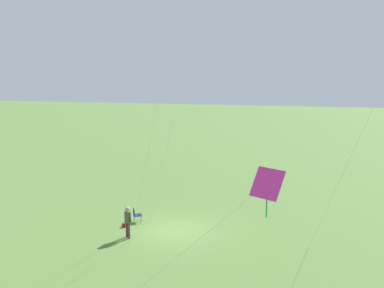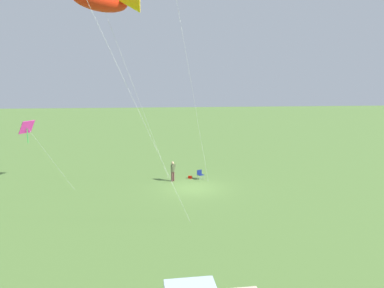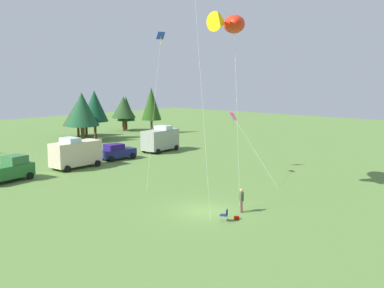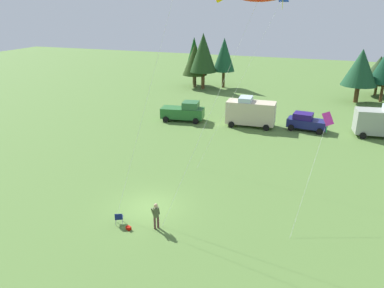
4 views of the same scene
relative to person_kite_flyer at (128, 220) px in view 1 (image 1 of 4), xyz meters
name	(u,v)px [view 1 (image 1 of 4)]	position (x,y,z in m)	size (l,w,h in m)	color
ground_plane	(175,230)	(-1.58, 2.19, -1.02)	(160.00, 160.00, 0.00)	#537736
person_kite_flyer	(128,220)	(0.00, 0.00, 0.00)	(0.53, 0.52, 1.74)	brown
folding_chair	(136,214)	(-2.42, -0.39, -0.53)	(0.64, 0.64, 0.82)	navy
backpack_on_grass	(126,225)	(-1.57, -0.74, -0.91)	(0.32, 0.22, 0.22)	#AD1106
kite_diamond_rainbow	(262,189)	(9.23, 7.58, 4.71)	(1.79, 6.49, 6.29)	#DB2E9B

